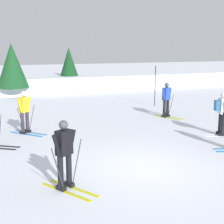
{
  "coord_description": "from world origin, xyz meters",
  "views": [
    {
      "loc": [
        -4.13,
        -7.7,
        3.36
      ],
      "look_at": [
        0.56,
        3.76,
        0.9
      ],
      "focal_mm": 51.61,
      "sensor_mm": 36.0,
      "label": 1
    }
  ],
  "objects_px": {
    "conifer_far_left": "(69,65)",
    "conifer_far_right": "(12,66)",
    "trail_marker_pole": "(155,86)",
    "skier_white": "(222,111)",
    "skier_yellow": "(25,111)",
    "skier_black": "(65,153)",
    "skier_blue": "(166,99)"
  },
  "relations": [
    {
      "from": "conifer_far_left",
      "to": "conifer_far_right",
      "type": "xyz_separation_m",
      "value": [
        -4.46,
        -1.67,
        0.11
      ]
    },
    {
      "from": "trail_marker_pole",
      "to": "conifer_far_right",
      "type": "height_order",
      "value": "conifer_far_right"
    },
    {
      "from": "conifer_far_right",
      "to": "skier_white",
      "type": "bearing_deg",
      "value": -64.49
    },
    {
      "from": "skier_yellow",
      "to": "conifer_far_right",
      "type": "height_order",
      "value": "conifer_far_right"
    },
    {
      "from": "conifer_far_left",
      "to": "skier_white",
      "type": "bearing_deg",
      "value": -82.44
    },
    {
      "from": "skier_black",
      "to": "skier_blue",
      "type": "bearing_deg",
      "value": 43.12
    },
    {
      "from": "trail_marker_pole",
      "to": "conifer_far_right",
      "type": "xyz_separation_m",
      "value": [
        -7.4,
        6.81,
        1.01
      ]
    },
    {
      "from": "skier_black",
      "to": "skier_white",
      "type": "height_order",
      "value": "same"
    },
    {
      "from": "skier_blue",
      "to": "conifer_far_left",
      "type": "xyz_separation_m",
      "value": [
        -1.85,
        11.52,
        1.16
      ]
    },
    {
      "from": "conifer_far_left",
      "to": "trail_marker_pole",
      "type": "bearing_deg",
      "value": -70.88
    },
    {
      "from": "skier_black",
      "to": "conifer_far_right",
      "type": "relative_size",
      "value": 0.46
    },
    {
      "from": "skier_white",
      "to": "conifer_far_right",
      "type": "xyz_separation_m",
      "value": [
        -6.48,
        13.59,
        1.23
      ]
    },
    {
      "from": "skier_blue",
      "to": "conifer_far_right",
      "type": "bearing_deg",
      "value": 122.65
    },
    {
      "from": "skier_blue",
      "to": "trail_marker_pole",
      "type": "bearing_deg",
      "value": 70.26
    },
    {
      "from": "skier_yellow",
      "to": "skier_black",
      "type": "xyz_separation_m",
      "value": [
        0.2,
        -5.7,
        0.0
      ]
    },
    {
      "from": "skier_black",
      "to": "skier_yellow",
      "type": "bearing_deg",
      "value": 92.01
    },
    {
      "from": "skier_white",
      "to": "conifer_far_left",
      "type": "xyz_separation_m",
      "value": [
        -2.02,
        15.26,
        1.12
      ]
    },
    {
      "from": "trail_marker_pole",
      "to": "conifer_far_left",
      "type": "distance_m",
      "value": 9.02
    },
    {
      "from": "skier_black",
      "to": "trail_marker_pole",
      "type": "bearing_deg",
      "value": 50.11
    },
    {
      "from": "skier_black",
      "to": "conifer_far_right",
      "type": "height_order",
      "value": "conifer_far_right"
    },
    {
      "from": "skier_black",
      "to": "trail_marker_pole",
      "type": "distance_m",
      "value": 12.1
    },
    {
      "from": "trail_marker_pole",
      "to": "conifer_far_left",
      "type": "bearing_deg",
      "value": 109.12
    },
    {
      "from": "skier_yellow",
      "to": "trail_marker_pole",
      "type": "xyz_separation_m",
      "value": [
        7.96,
        3.58,
        0.26
      ]
    },
    {
      "from": "conifer_far_right",
      "to": "skier_blue",
      "type": "bearing_deg",
      "value": -57.35
    },
    {
      "from": "trail_marker_pole",
      "to": "conifer_far_right",
      "type": "bearing_deg",
      "value": 137.37
    },
    {
      "from": "skier_black",
      "to": "conifer_far_left",
      "type": "height_order",
      "value": "conifer_far_left"
    },
    {
      "from": "skier_yellow",
      "to": "conifer_far_right",
      "type": "distance_m",
      "value": 10.49
    },
    {
      "from": "skier_white",
      "to": "trail_marker_pole",
      "type": "distance_m",
      "value": 6.84
    },
    {
      "from": "skier_black",
      "to": "conifer_far_right",
      "type": "xyz_separation_m",
      "value": [
        0.36,
        16.09,
        1.27
      ]
    },
    {
      "from": "skier_blue",
      "to": "conifer_far_right",
      "type": "relative_size",
      "value": 0.46
    },
    {
      "from": "skier_blue",
      "to": "conifer_far_right",
      "type": "distance_m",
      "value": 11.77
    },
    {
      "from": "trail_marker_pole",
      "to": "skier_white",
      "type": "bearing_deg",
      "value": -97.69
    }
  ]
}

